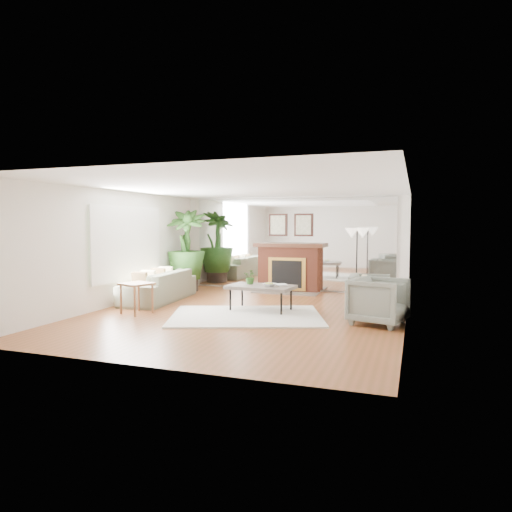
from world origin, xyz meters
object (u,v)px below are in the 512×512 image
at_px(armchair_back, 370,293).
at_px(side_table, 137,288).
at_px(armchair_front, 379,301).
at_px(fireplace, 289,266).
at_px(coffee_table, 261,288).
at_px(potted_ficus, 186,248).
at_px(floor_lamp, 357,239).
at_px(sofa, 159,286).

relative_size(armchair_back, side_table, 1.22).
relative_size(armchair_front, side_table, 1.34).
height_order(fireplace, coffee_table, fireplace).
relative_size(armchair_front, potted_ficus, 0.42).
distance_m(coffee_table, floor_lamp, 2.67).
height_order(fireplace, floor_lamp, fireplace).
bearing_deg(armchair_back, coffee_table, 107.75).
height_order(fireplace, sofa, fireplace).
bearing_deg(armchair_front, coffee_table, 94.77).
distance_m(sofa, potted_ficus, 1.82).
xyz_separation_m(fireplace, floor_lamp, (1.88, -1.01, 0.78)).
bearing_deg(potted_ficus, armchair_back, -14.49).
height_order(fireplace, armchair_back, fireplace).
height_order(sofa, armchair_front, armchair_front).
bearing_deg(potted_ficus, side_table, -79.91).
distance_m(armchair_back, floor_lamp, 1.54).
relative_size(fireplace, floor_lamp, 1.22).
bearing_deg(side_table, floor_lamp, 36.27).
bearing_deg(potted_ficus, armchair_front, -25.94).
distance_m(coffee_table, potted_ficus, 3.53).
relative_size(armchair_front, floor_lamp, 0.54).
distance_m(coffee_table, armchair_back, 2.23).
relative_size(armchair_back, floor_lamp, 0.49).
bearing_deg(armchair_back, potted_ficus, 72.21).
bearing_deg(side_table, coffee_table, 24.78).
height_order(fireplace, potted_ficus, potted_ficus).
height_order(armchair_back, armchair_front, armchair_front).
bearing_deg(potted_ficus, fireplace, 17.05).
xyz_separation_m(fireplace, sofa, (-2.45, -2.42, -0.32)).
xyz_separation_m(sofa, armchair_back, (4.73, 0.36, 0.03)).
bearing_deg(side_table, fireplace, 62.25).
height_order(armchair_back, side_table, armchair_back).
bearing_deg(floor_lamp, potted_ficus, 177.23).
bearing_deg(armchair_front, sofa, 95.40).
distance_m(fireplace, sofa, 3.46).
distance_m(fireplace, side_table, 4.40).
xyz_separation_m(coffee_table, sofa, (-2.64, 0.44, -0.14)).
relative_size(fireplace, potted_ficus, 0.95).
bearing_deg(sofa, fireplace, 129.56).
distance_m(sofa, armchair_front, 5.08).
height_order(coffee_table, armchair_back, armchair_back).
relative_size(coffee_table, potted_ficus, 0.64).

